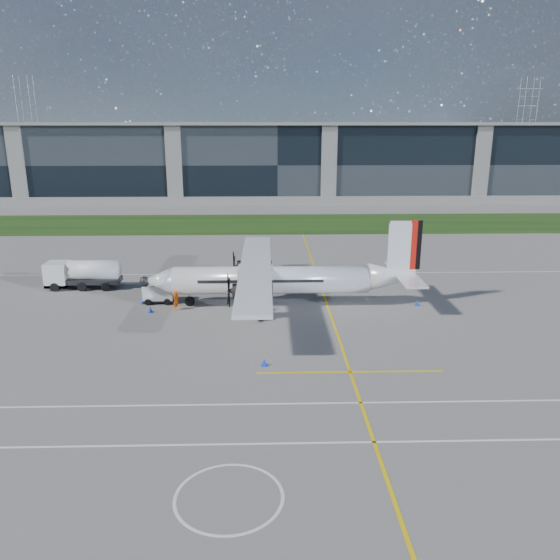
{
  "coord_description": "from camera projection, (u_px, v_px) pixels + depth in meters",
  "views": [
    {
      "loc": [
        -2.34,
        -37.85,
        15.35
      ],
      "look_at": [
        -1.17,
        6.81,
        2.51
      ],
      "focal_mm": 35.0,
      "sensor_mm": 36.0,
      "label": 1
    }
  ],
  "objects": [
    {
      "name": "ground",
      "position": [
        282.0,
        233.0,
        79.09
      ],
      "size": [
        400.0,
        400.0,
        0.0
      ],
      "primitive_type": "plane",
      "color": "slate",
      "rests_on": "ground"
    },
    {
      "name": "grass_strip",
      "position": [
        281.0,
        224.0,
        86.77
      ],
      "size": [
        400.0,
        18.0,
        0.04
      ],
      "primitive_type": "cube",
      "color": "#17370F",
      "rests_on": "ground"
    },
    {
      "name": "terminal_building",
      "position": [
        277.0,
        162.0,
        115.45
      ],
      "size": [
        120.0,
        20.0,
        15.0
      ],
      "primitive_type": "cube",
      "color": "black",
      "rests_on": "ground"
    },
    {
      "name": "tree_line",
      "position": [
        273.0,
        164.0,
        174.33
      ],
      "size": [
        400.0,
        6.0,
        6.0
      ],
      "primitive_type": "cube",
      "color": "black",
      "rests_on": "ground"
    },
    {
      "name": "pylon_west",
      "position": [
        28.0,
        125.0,
        178.62
      ],
      "size": [
        9.0,
        4.6,
        30.0
      ],
      "primitive_type": null,
      "color": "gray",
      "rests_on": "ground"
    },
    {
      "name": "pylon_east",
      "position": [
        525.0,
        125.0,
        182.76
      ],
      "size": [
        9.0,
        4.6,
        30.0
      ],
      "primitive_type": null,
      "color": "gray",
      "rests_on": "ground"
    },
    {
      "name": "yellow_taxiway_centerline",
      "position": [
        324.0,
        296.0,
        50.34
      ],
      "size": [
        0.2,
        70.0,
        0.01
      ],
      "primitive_type": "cube",
      "color": "yellow",
      "rests_on": "ground"
    },
    {
      "name": "white_lane_line",
      "position": [
        314.0,
        443.0,
        27.21
      ],
      "size": [
        90.0,
        0.15,
        0.01
      ],
      "primitive_type": "cube",
      "color": "white",
      "rests_on": "ground"
    },
    {
      "name": "turboprop_aircraft",
      "position": [
        281.0,
        264.0,
        46.85
      ],
      "size": [
        24.0,
        24.89,
        7.47
      ],
      "primitive_type": null,
      "color": "silver",
      "rests_on": "ground"
    },
    {
      "name": "fuel_tanker_truck",
      "position": [
        78.0,
        274.0,
        52.49
      ],
      "size": [
        7.33,
        2.38,
        2.75
      ],
      "primitive_type": null,
      "color": "silver",
      "rests_on": "ground"
    },
    {
      "name": "baggage_tug",
      "position": [
        159.0,
        293.0,
        48.39
      ],
      "size": [
        2.79,
        1.67,
        1.67
      ],
      "primitive_type": null,
      "color": "silver",
      "rests_on": "ground"
    },
    {
      "name": "ground_crew_person",
      "position": [
        176.0,
        299.0,
        46.38
      ],
      "size": [
        0.88,
        0.99,
        2.0
      ],
      "primitive_type": "imported",
      "rotation": [
        0.0,
        0.0,
        1.11
      ],
      "color": "#F25907",
      "rests_on": "ground"
    },
    {
      "name": "safety_cone_tail",
      "position": [
        417.0,
        303.0,
        47.72
      ],
      "size": [
        0.36,
        0.36,
        0.5
      ],
      "primitive_type": "cone",
      "color": "#0C2BD8",
      "rests_on": "ground"
    },
    {
      "name": "safety_cone_nose_port",
      "position": [
        150.0,
        310.0,
        45.97
      ],
      "size": [
        0.36,
        0.36,
        0.5
      ],
      "primitive_type": "cone",
      "color": "#0C2BD8",
      "rests_on": "ground"
    },
    {
      "name": "safety_cone_nose_stbd",
      "position": [
        157.0,
        300.0,
        48.54
      ],
      "size": [
        0.36,
        0.36,
        0.5
      ],
      "primitive_type": "cone",
      "color": "#0C2BD8",
      "rests_on": "ground"
    },
    {
      "name": "safety_cone_stbdwing",
      "position": [
        255.0,
        268.0,
        59.17
      ],
      "size": [
        0.36,
        0.36,
        0.5
      ],
      "primitive_type": "cone",
      "color": "#0C2BD8",
      "rests_on": "ground"
    },
    {
      "name": "safety_cone_fwd",
      "position": [
        143.0,
        301.0,
        48.2
      ],
      "size": [
        0.36,
        0.36,
        0.5
      ],
      "primitive_type": "cone",
      "color": "#0C2BD8",
      "rests_on": "ground"
    },
    {
      "name": "safety_cone_portwing",
      "position": [
        264.0,
        362.0,
        35.83
      ],
      "size": [
        0.36,
        0.36,
        0.5
      ],
      "primitive_type": "cone",
      "color": "#0C2BD8",
      "rests_on": "ground"
    }
  ]
}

